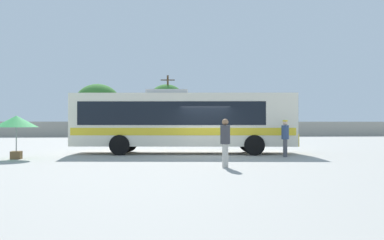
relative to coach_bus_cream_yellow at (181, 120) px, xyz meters
The scene contains 11 objects.
ground_plane 8.59m from the coach_bus_cream_yellow, 82.34° to the left, with size 300.00×300.00×0.00m, color #A3A099.
perimeter_wall 27.26m from the coach_bus_cream_yellow, 87.65° to the left, with size 80.00×0.30×1.83m, color #9E998C.
coach_bus_cream_yellow is the anchor object (origin of this frame).
attendant_by_bus_door 5.61m from the coach_bus_cream_yellow, 28.86° to the right, with size 0.50×0.50×1.79m.
passenger_waiting_on_apron 7.16m from the coach_bus_cream_yellow, 80.70° to the right, with size 0.50×0.50×1.79m.
vendor_umbrella_near_gate_green 8.14m from the coach_bus_cream_yellow, 161.19° to the right, with size 1.92×1.92×1.98m.
parked_car_leftmost_white 24.84m from the coach_bus_cream_yellow, 106.42° to the left, with size 4.07×2.02×1.55m.
parked_car_second_black 24.73m from the coach_bus_cream_yellow, 92.89° to the left, with size 4.35×2.22×1.51m.
utility_pole_near 29.48m from the coach_bus_cream_yellow, 89.53° to the left, with size 1.80×0.24×7.77m.
roadside_tree_left 32.47m from the coach_bus_cream_yellow, 105.76° to the left, with size 5.86×5.86×6.75m.
roadside_tree_midleft 30.40m from the coach_bus_cream_yellow, 89.78° to the left, with size 4.51×4.51×6.69m.
Camera 1 is at (-2.55, -19.71, 1.63)m, focal length 37.22 mm.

